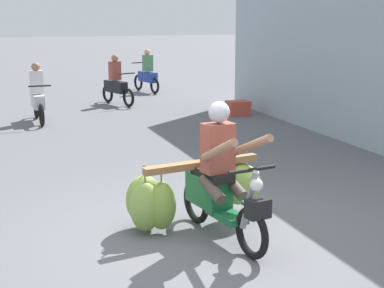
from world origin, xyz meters
name	(u,v)px	position (x,y,z in m)	size (l,w,h in m)	color
ground_plane	(201,240)	(0.00, 0.00, 0.00)	(120.00, 120.00, 0.00)	slate
motorbike_main_loaded	(199,190)	(0.10, 0.32, 0.49)	(1.78, 1.75, 1.58)	black
motorbike_distant_ahead_left	(116,84)	(1.27, 10.17, 0.57)	(0.71, 1.56, 1.40)	black
motorbike_distant_ahead_right	(147,75)	(2.79, 12.41, 0.57)	(0.62, 1.59, 1.40)	black
motorbike_distant_far_ahead	(38,98)	(-1.06, 8.17, 0.57)	(0.50, 1.62, 1.40)	black
produce_crate	(238,108)	(3.79, 7.41, 0.18)	(0.56, 0.40, 0.36)	#CC4C38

